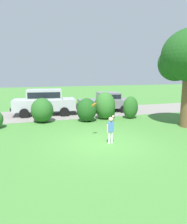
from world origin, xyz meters
The scene contains 10 objects.
ground_plane centered at (0.00, 0.00, 0.00)m, with size 80.00×80.00×0.00m, color #478438.
driveway_strip centered at (0.00, 7.49, 0.01)m, with size 28.00×4.40×0.02m, color gray.
shrub_centre_left centered at (-2.26, 5.15, 0.72)m, with size 1.41×1.59×1.56m.
shrub_centre centered at (0.52, 4.46, 0.76)m, with size 1.28×1.29×1.53m.
shrub_centre_right centered at (1.98, 4.85, 0.85)m, with size 1.47×1.37×1.85m.
shrub_far_end centered at (3.68, 4.45, 0.77)m, with size 1.06×0.89×1.54m.
parked_sedan centered at (3.02, 7.49, 0.85)m, with size 4.51×2.32×1.56m.
parked_suv centered at (-1.87, 7.55, 1.08)m, with size 4.85×2.44×1.92m.
child_thrower centered at (0.32, -0.13, 0.72)m, with size 0.43×0.31×1.29m.
frisbee centered at (-0.15, 0.83, 1.64)m, with size 0.33×0.25×0.28m.
Camera 1 is at (-3.26, -8.78, 3.16)m, focal length 34.58 mm.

